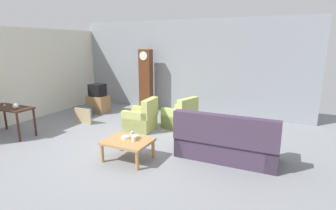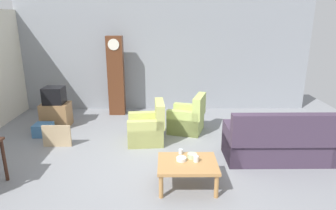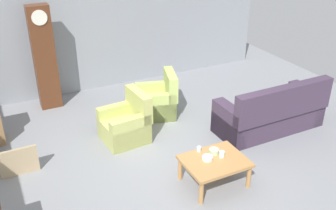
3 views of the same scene
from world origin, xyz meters
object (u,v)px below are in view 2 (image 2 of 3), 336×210
at_px(tv_crt, 54,95).
at_px(framed_picture_leaning, 57,136).
at_px(cup_blue_rimmed, 181,151).
at_px(grandfather_clock, 116,76).
at_px(bowl_white_stacked, 181,159).
at_px(coffee_table_wood, 188,166).
at_px(cup_white_porcelain, 196,159).
at_px(armchair_olive_far, 188,119).
at_px(storage_box_blue, 43,130).
at_px(bowl_shallow_green, 192,156).
at_px(couch_floral, 281,144).
at_px(tv_stand_cabinet, 56,115).
at_px(armchair_olive_near, 148,129).

relative_size(tv_crt, framed_picture_leaning, 0.80).
distance_m(framed_picture_leaning, cup_blue_rimmed, 2.89).
xyz_separation_m(grandfather_clock, bowl_white_stacked, (1.64, -3.78, -0.65)).
height_order(coffee_table_wood, cup_white_porcelain, cup_white_porcelain).
xyz_separation_m(armchair_olive_far, storage_box_blue, (-3.41, -0.24, -0.16)).
bearing_deg(grandfather_clock, bowl_shallow_green, -63.59).
bearing_deg(couch_floral, tv_stand_cabinet, 158.74).
distance_m(tv_crt, storage_box_blue, 0.93).
xyz_separation_m(armchair_olive_far, cup_blue_rimmed, (-0.28, -2.14, 0.17)).
bearing_deg(tv_stand_cabinet, armchair_olive_far, -6.83).
xyz_separation_m(armchair_olive_near, storage_box_blue, (-2.48, 0.39, -0.16)).
bearing_deg(armchair_olive_near, cup_white_porcelain, -63.71).
relative_size(tv_stand_cabinet, framed_picture_leaning, 1.13).
xyz_separation_m(tv_stand_cabinet, bowl_white_stacked, (3.04, -2.79, 0.16)).
bearing_deg(tv_stand_cabinet, cup_blue_rimmed, -39.81).
height_order(armchair_olive_far, grandfather_clock, grandfather_clock).
distance_m(tv_stand_cabinet, storage_box_blue, 0.67).
bearing_deg(coffee_table_wood, tv_crt, 137.78).
relative_size(coffee_table_wood, bowl_shallow_green, 5.88).
bearing_deg(cup_white_porcelain, tv_stand_cabinet, 139.21).
height_order(armchair_olive_far, coffee_table_wood, armchair_olive_far).
relative_size(framed_picture_leaning, cup_white_porcelain, 6.05).
distance_m(couch_floral, coffee_table_wood, 2.07).
bearing_deg(couch_floral, bowl_white_stacked, -156.73).
bearing_deg(bowl_white_stacked, bowl_shallow_green, 29.10).
relative_size(grandfather_clock, bowl_white_stacked, 13.44).
bearing_deg(bowl_white_stacked, cup_white_porcelain, -9.18).
bearing_deg(coffee_table_wood, cup_white_porcelain, 8.56).
xyz_separation_m(couch_floral, grandfather_clock, (-3.60, 2.94, 0.75)).
height_order(tv_crt, cup_blue_rimmed, tv_crt).
xyz_separation_m(tv_stand_cabinet, tv_crt, (0.00, 0.00, 0.51)).
xyz_separation_m(storage_box_blue, cup_blue_rimmed, (3.13, -1.89, 0.33)).
relative_size(grandfather_clock, tv_stand_cabinet, 3.24).
relative_size(coffee_table_wood, framed_picture_leaning, 1.60).
xyz_separation_m(couch_floral, armchair_olive_near, (-2.61, 0.92, -0.05)).
relative_size(armchair_olive_near, armchair_olive_far, 0.94).
height_order(tv_stand_cabinet, bowl_white_stacked, tv_stand_cabinet).
height_order(armchair_olive_near, grandfather_clock, grandfather_clock).
bearing_deg(armchair_olive_far, bowl_white_stacked, -96.70).
relative_size(grandfather_clock, bowl_shallow_green, 13.47).
distance_m(framed_picture_leaning, bowl_white_stacked, 3.01).
xyz_separation_m(armchair_olive_far, bowl_white_stacked, (-0.28, -2.39, 0.15)).
bearing_deg(cup_blue_rimmed, armchair_olive_far, 82.51).
xyz_separation_m(couch_floral, coffee_table_wood, (-1.86, -0.90, 0.02)).
bearing_deg(couch_floral, grandfather_clock, 140.81).
bearing_deg(framed_picture_leaning, coffee_table_wood, -30.49).
relative_size(grandfather_clock, cup_white_porcelain, 22.17).
bearing_deg(coffee_table_wood, grandfather_clock, 114.38).
height_order(tv_stand_cabinet, bowl_shallow_green, tv_stand_cabinet).
bearing_deg(framed_picture_leaning, cup_blue_rimmed, -26.09).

